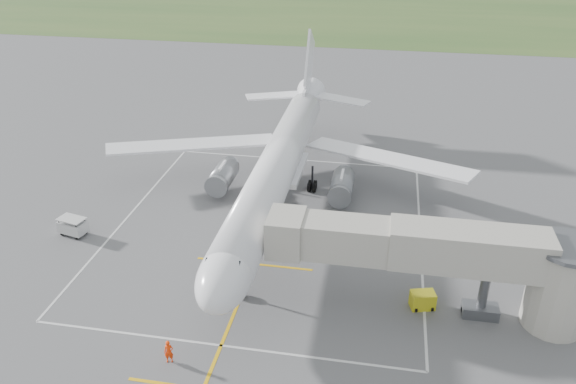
% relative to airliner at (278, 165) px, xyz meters
% --- Properties ---
extents(ground, '(700.00, 700.00, 0.00)m').
position_rel_airliner_xyz_m(ground, '(0.00, -0.75, -4.39)').
color(ground, '#535355').
rests_on(ground, ground).
extents(grass_strip, '(700.00, 120.00, 0.02)m').
position_rel_airliner_xyz_m(grass_strip, '(0.00, 129.25, -4.38)').
color(grass_strip, '#325224').
rests_on(grass_strip, ground).
extents(apron_markings, '(28.20, 60.00, 0.01)m').
position_rel_airliner_xyz_m(apron_markings, '(0.00, -6.57, -4.38)').
color(apron_markings, '#EEB00E').
rests_on(apron_markings, ground).
extents(airliner, '(38.93, 46.75, 13.52)m').
position_rel_airliner_xyz_m(airliner, '(0.00, 0.00, 0.00)').
color(airliner, white).
rests_on(airliner, ground).
extents(jet_bridge, '(23.40, 5.00, 7.20)m').
position_rel_airliner_xyz_m(jet_bridge, '(15.72, -14.25, 0.35)').
color(jet_bridge, '#A39E93').
rests_on(jet_bridge, ground).
extents(gpu_unit, '(2.02, 1.64, 1.33)m').
position_rel_airliner_xyz_m(gpu_unit, '(13.83, -14.04, -3.74)').
color(gpu_unit, '#B2AD16').
rests_on(gpu_unit, ground).
extents(baggage_cart, '(2.72, 1.98, 1.71)m').
position_rel_airliner_xyz_m(baggage_cart, '(-17.47, -9.07, -3.52)').
color(baggage_cart, silver).
rests_on(baggage_cart, ground).
extents(ramp_worker_nose, '(0.70, 0.54, 1.70)m').
position_rel_airliner_xyz_m(ramp_worker_nose, '(-2.93, -22.82, -3.54)').
color(ramp_worker_nose, '#F43507').
rests_on(ramp_worker_nose, ground).
extents(ramp_worker_wing, '(1.16, 1.20, 1.94)m').
position_rel_airliner_xyz_m(ramp_worker_wing, '(-3.27, 0.47, -3.42)').
color(ramp_worker_wing, '#FF5F08').
rests_on(ramp_worker_wing, ground).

